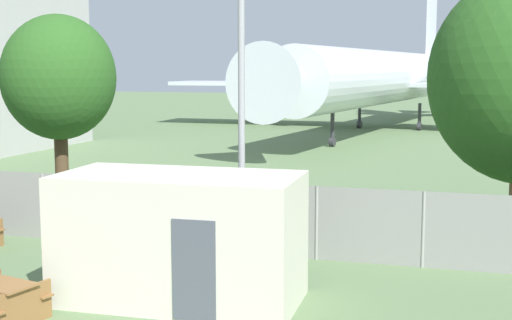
{
  "coord_description": "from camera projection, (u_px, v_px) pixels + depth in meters",
  "views": [
    {
      "loc": [
        8.5,
        -6.46,
        4.69
      ],
      "look_at": [
        2.66,
        13.31,
        2.0
      ],
      "focal_mm": 50.0,
      "sensor_mm": 36.0,
      "label": 1
    }
  ],
  "objects": [
    {
      "name": "airplane",
      "position": [
        385.0,
        78.0,
        52.62
      ],
      "size": [
        35.89,
        44.14,
        11.69
      ],
      "rotation": [
        0.0,
        0.0,
        -1.72
      ],
      "color": "silver",
      "rests_on": "ground"
    },
    {
      "name": "perimeter_fence",
      "position": [
        128.0,
        211.0,
        18.83
      ],
      "size": [
        56.07,
        0.07,
        1.82
      ],
      "color": "gray",
      "rests_on": "ground"
    },
    {
      "name": "tree_behind_benches",
      "position": [
        59.0,
        78.0,
        22.83
      ],
      "size": [
        3.65,
        3.65,
        6.38
      ],
      "color": "#4C3823",
      "rests_on": "ground"
    },
    {
      "name": "light_mast",
      "position": [
        241.0,
        75.0,
        16.67
      ],
      "size": [
        0.44,
        0.44,
        7.31
      ],
      "color": "#99999E",
      "rests_on": "ground"
    },
    {
      "name": "portable_cabin",
      "position": [
        180.0,
        238.0,
        14.28
      ],
      "size": [
        4.87,
        2.51,
        2.59
      ],
      "rotation": [
        0.0,
        0.0,
        0.03
      ],
      "color": "beige",
      "rests_on": "ground"
    }
  ]
}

